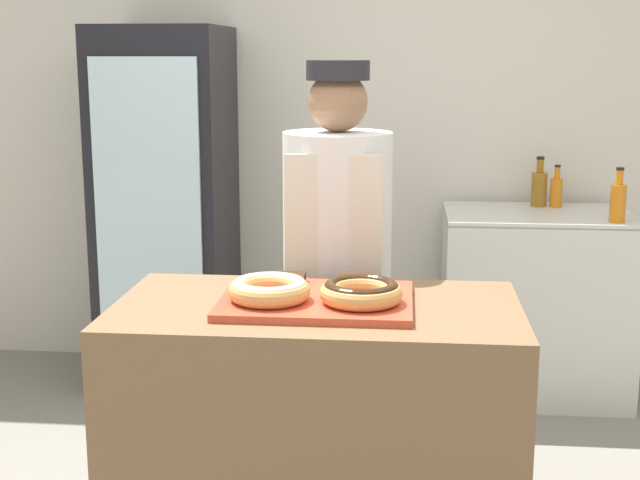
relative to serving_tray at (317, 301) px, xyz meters
The scene contains 13 objects.
wall_back 2.17m from the serving_tray, 90.00° to the left, with size 8.00×0.06×2.70m.
display_counter 0.47m from the serving_tray, ahead, with size 1.24×0.67×0.93m.
serving_tray is the anchor object (origin of this frame).
donut_light_glaze 0.16m from the serving_tray, 158.46° to the right, with size 0.25×0.25×0.07m.
donut_chocolate_glaze 0.16m from the serving_tray, 21.54° to the right, with size 0.25×0.25×0.07m.
brownie_back_left 0.18m from the serving_tray, 125.18° to the left, with size 0.10×0.10×0.03m.
brownie_back_right 0.18m from the serving_tray, 54.82° to the left, with size 0.10×0.10×0.03m.
baker_person 0.60m from the serving_tray, 88.54° to the left, with size 0.40×0.40×1.65m.
beverage_fridge 1.97m from the serving_tray, 118.29° to the left, with size 0.61×0.68×1.81m.
chest_freezer 2.02m from the serving_tray, 62.34° to the left, with size 0.90×0.62×0.92m.
bottle_orange 2.17m from the serving_tray, 61.97° to the left, with size 0.06×0.06×0.21m.
bottle_amber 2.14m from the serving_tray, 64.14° to the left, with size 0.08×0.08×0.25m.
bottle_orange_b 1.95m from the serving_tray, 50.97° to the left, with size 0.07×0.07×0.25m.
Camera 1 is at (0.26, -2.60, 1.67)m, focal length 50.00 mm.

